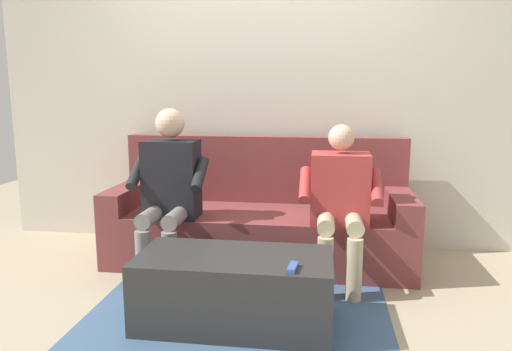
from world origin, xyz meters
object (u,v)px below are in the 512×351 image
(person_left_seated, at_px, (340,196))
(person_right_seated, at_px, (169,185))
(couch, at_px, (260,221))
(remote_blue, at_px, (293,267))
(coffee_table, at_px, (235,289))

(person_left_seated, xyz_separation_m, person_right_seated, (1.18, 0.02, 0.05))
(person_right_seated, bearing_deg, couch, -146.51)
(person_right_seated, bearing_deg, remote_blue, 137.40)
(remote_blue, bearing_deg, person_left_seated, -10.66)
(person_left_seated, bearing_deg, coffee_table, 49.91)
(coffee_table, relative_size, person_right_seated, 0.92)
(coffee_table, height_order, remote_blue, remote_blue)
(coffee_table, distance_m, person_right_seated, 1.00)
(person_left_seated, height_order, remote_blue, person_left_seated)
(coffee_table, xyz_separation_m, person_right_seated, (0.59, -0.68, 0.45))
(coffee_table, distance_m, remote_blue, 0.43)
(couch, xyz_separation_m, remote_blue, (-0.33, 1.24, 0.11))
(coffee_table, xyz_separation_m, person_left_seated, (-0.59, -0.70, 0.40))
(person_right_seated, bearing_deg, coffee_table, 130.99)
(couch, distance_m, person_left_seated, 0.76)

